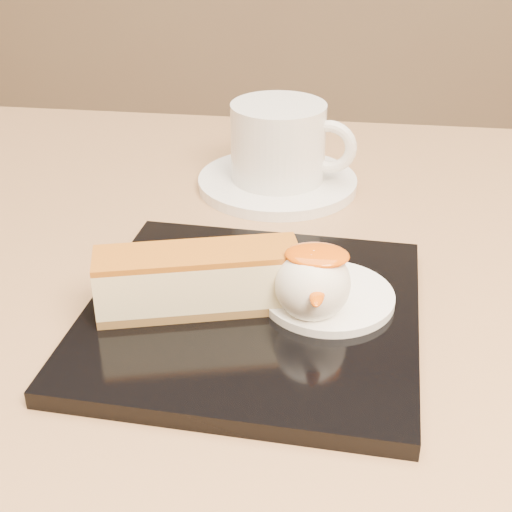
# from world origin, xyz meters

# --- Properties ---
(table) EXTENTS (0.80, 0.80, 0.72)m
(table) POSITION_xyz_m (0.00, 0.00, 0.56)
(table) COLOR black
(table) RESTS_ON ground
(dessert_plate) EXTENTS (0.23, 0.23, 0.01)m
(dessert_plate) POSITION_xyz_m (0.03, -0.02, 0.73)
(dessert_plate) COLOR black
(dessert_plate) RESTS_ON table
(cheesecake) EXTENTS (0.14, 0.07, 0.04)m
(cheesecake) POSITION_xyz_m (-0.00, -0.03, 0.75)
(cheesecake) COLOR brown
(cheesecake) RESTS_ON dessert_plate
(cream_smear) EXTENTS (0.09, 0.09, 0.01)m
(cream_smear) POSITION_xyz_m (0.08, -0.01, 0.73)
(cream_smear) COLOR white
(cream_smear) RESTS_ON dessert_plate
(ice_cream_scoop) EXTENTS (0.05, 0.05, 0.05)m
(ice_cream_scoop) POSITION_xyz_m (0.07, -0.03, 0.76)
(ice_cream_scoop) COLOR white
(ice_cream_scoop) RESTS_ON cream_smear
(mango_sauce) EXTENTS (0.04, 0.03, 0.01)m
(mango_sauce) POSITION_xyz_m (0.08, -0.03, 0.78)
(mango_sauce) COLOR #D85106
(mango_sauce) RESTS_ON ice_cream_scoop
(mint_sprig) EXTENTS (0.03, 0.02, 0.00)m
(mint_sprig) POSITION_xyz_m (0.05, 0.02, 0.74)
(mint_sprig) COLOR green
(mint_sprig) RESTS_ON cream_smear
(saucer) EXTENTS (0.15, 0.15, 0.01)m
(saucer) POSITION_xyz_m (0.03, 0.20, 0.72)
(saucer) COLOR white
(saucer) RESTS_ON table
(coffee_cup) EXTENTS (0.12, 0.09, 0.07)m
(coffee_cup) POSITION_xyz_m (0.03, 0.20, 0.77)
(coffee_cup) COLOR white
(coffee_cup) RESTS_ON saucer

